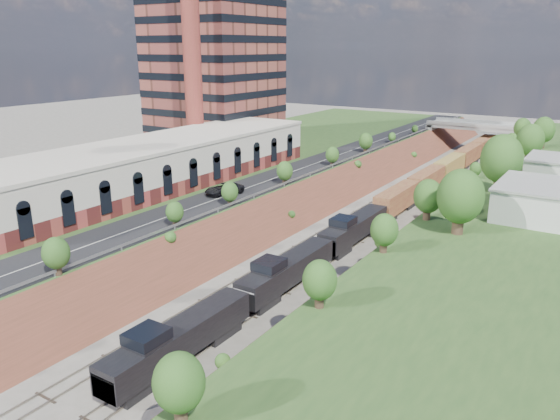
{
  "coord_description": "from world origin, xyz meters",
  "views": [
    {
      "loc": [
        31.63,
        -20.98,
        25.73
      ],
      "look_at": [
        -3.49,
        34.22,
        6.0
      ],
      "focal_mm": 35.0,
      "sensor_mm": 36.0,
      "label": 1
    }
  ],
  "objects": [
    {
      "name": "commercial_building",
      "position": [
        -28.0,
        38.0,
        8.51
      ],
      "size": [
        14.3,
        62.3,
        7.0
      ],
      "color": "maroon",
      "rests_on": "platform_left"
    },
    {
      "name": "white_building_far",
      "position": [
        23.0,
        74.0,
        6.8
      ],
      "size": [
        8.0,
        10.0,
        3.6
      ],
      "primitive_type": "cube",
      "color": "silver",
      "rests_on": "platform_right"
    },
    {
      "name": "rail_right_track",
      "position": [
        2.6,
        60.0,
        0.09
      ],
      "size": [
        1.58,
        180.0,
        0.18
      ],
      "primitive_type": "cube",
      "color": "gray",
      "rests_on": "ground"
    },
    {
      "name": "ground",
      "position": [
        0.0,
        0.0,
        0.0
      ],
      "size": [
        400.0,
        400.0,
        0.0
      ],
      "primitive_type": "plane",
      "color": "#6B665B",
      "rests_on": "ground"
    },
    {
      "name": "suv",
      "position": [
        -16.15,
        39.06,
        5.9
      ],
      "size": [
        4.51,
        6.33,
        1.6
      ],
      "primitive_type": "imported",
      "rotation": [
        0.0,
        0.0,
        -0.36
      ],
      "color": "black",
      "rests_on": "road"
    },
    {
      "name": "rail_left_track",
      "position": [
        -2.6,
        60.0,
        0.09
      ],
      "size": [
        1.58,
        180.0,
        0.18
      ],
      "primitive_type": "cube",
      "color": "gray",
      "rests_on": "ground"
    },
    {
      "name": "tree_right_large",
      "position": [
        17.0,
        40.0,
        9.38
      ],
      "size": [
        5.25,
        5.25,
        7.61
      ],
      "color": "#473323",
      "rests_on": "platform_right"
    },
    {
      "name": "embankment_right",
      "position": [
        11.0,
        60.0,
        0.0
      ],
      "size": [
        10.0,
        180.0,
        10.0
      ],
      "primitive_type": "cube",
      "rotation": [
        0.0,
        0.79,
        0.0
      ],
      "color": "brown",
      "rests_on": "ground"
    },
    {
      "name": "freight_train",
      "position": [
        2.6,
        65.64,
        2.38
      ],
      "size": [
        2.71,
        124.45,
        4.55
      ],
      "color": "black",
      "rests_on": "ground"
    },
    {
      "name": "smokestack",
      "position": [
        -36.0,
        56.0,
        25.0
      ],
      "size": [
        3.2,
        3.2,
        40.0
      ],
      "primitive_type": "cylinder",
      "color": "maroon",
      "rests_on": "platform_left"
    },
    {
      "name": "highrise_tower",
      "position": [
        -44.0,
        72.0,
        32.88
      ],
      "size": [
        22.0,
        22.0,
        53.9
      ],
      "color": "brown",
      "rests_on": "platform_left"
    },
    {
      "name": "road",
      "position": [
        -15.5,
        60.0,
        5.05
      ],
      "size": [
        8.0,
        180.0,
        0.1
      ],
      "primitive_type": "cube",
      "color": "black",
      "rests_on": "platform_left"
    },
    {
      "name": "overpass",
      "position": [
        0.0,
        122.0,
        4.92
      ],
      "size": [
        24.5,
        8.3,
        7.4
      ],
      "color": "gray",
      "rests_on": "ground"
    },
    {
      "name": "embankment_left",
      "position": [
        -11.0,
        60.0,
        0.0
      ],
      "size": [
        10.0,
        180.0,
        10.0
      ],
      "primitive_type": "cube",
      "rotation": [
        0.0,
        0.79,
        0.0
      ],
      "color": "brown",
      "rests_on": "ground"
    },
    {
      "name": "guardrail",
      "position": [
        -11.4,
        59.8,
        5.55
      ],
      "size": [
        0.1,
        171.0,
        0.7
      ],
      "color": "#99999E",
      "rests_on": "platform_left"
    },
    {
      "name": "platform_left",
      "position": [
        -33.0,
        60.0,
        2.5
      ],
      "size": [
        44.0,
        180.0,
        5.0
      ],
      "primitive_type": "cube",
      "color": "#2E4F20",
      "rests_on": "ground"
    },
    {
      "name": "tree_left_crest",
      "position": [
        -11.8,
        20.0,
        7.04
      ],
      "size": [
        2.45,
        2.45,
        3.55
      ],
      "color": "#473323",
      "rests_on": "platform_left"
    },
    {
      "name": "white_building_near",
      "position": [
        23.5,
        52.0,
        7.0
      ],
      "size": [
        9.0,
        12.0,
        4.0
      ],
      "primitive_type": "cube",
      "color": "silver",
      "rests_on": "platform_right"
    }
  ]
}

